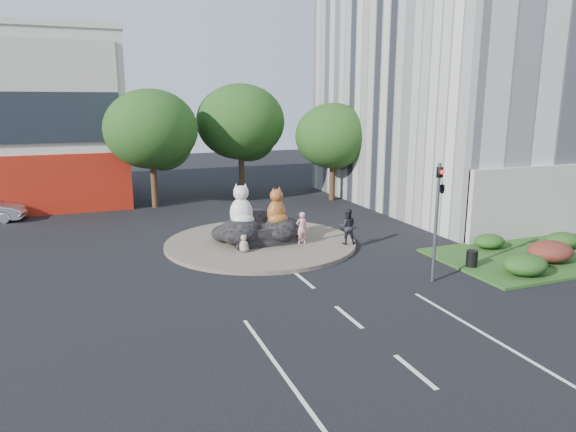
% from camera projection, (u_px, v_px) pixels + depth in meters
% --- Properties ---
extents(ground, '(120.00, 120.00, 0.00)m').
position_uv_depth(ground, '(349.00, 317.00, 18.02)').
color(ground, black).
rests_on(ground, ground).
extents(roundabout_island, '(10.00, 10.00, 0.20)m').
position_uv_depth(roundabout_island, '(261.00, 243.00, 27.11)').
color(roundabout_island, brown).
rests_on(roundabout_island, ground).
extents(rock_plinth, '(3.20, 2.60, 0.90)m').
position_uv_depth(rock_plinth, '(260.00, 233.00, 26.99)').
color(rock_plinth, black).
rests_on(rock_plinth, roundabout_island).
extents(grass_verge, '(10.00, 6.00, 0.12)m').
position_uv_depth(grass_verge, '(540.00, 256.00, 24.94)').
color(grass_verge, '#284818').
rests_on(grass_verge, ground).
extents(tree_left, '(6.46, 6.46, 8.27)m').
position_uv_depth(tree_left, '(152.00, 133.00, 35.59)').
color(tree_left, '#382314').
rests_on(tree_left, ground).
extents(tree_mid, '(6.84, 6.84, 8.76)m').
position_uv_depth(tree_mid, '(241.00, 126.00, 39.80)').
color(tree_mid, '#382314').
rests_on(tree_mid, ground).
extents(tree_right, '(5.70, 5.70, 7.30)m').
position_uv_depth(tree_right, '(333.00, 139.00, 38.45)').
color(tree_right, '#382314').
rests_on(tree_right, ground).
extents(hedge_near_green, '(2.00, 1.60, 0.90)m').
position_uv_depth(hedge_near_green, '(525.00, 265.00, 21.96)').
color(hedge_near_green, '#153B13').
rests_on(hedge_near_green, grass_verge).
extents(hedge_red, '(2.20, 1.76, 0.99)m').
position_uv_depth(hedge_red, '(550.00, 251.00, 23.73)').
color(hedge_red, '#521519').
rests_on(hedge_red, grass_verge).
extents(hedge_mid_green, '(1.80, 1.44, 0.81)m').
position_uv_depth(hedge_mid_green, '(563.00, 240.00, 25.99)').
color(hedge_mid_green, '#153B13').
rests_on(hedge_mid_green, grass_verge).
extents(hedge_back_green, '(1.60, 1.28, 0.72)m').
position_uv_depth(hedge_back_green, '(489.00, 241.00, 25.96)').
color(hedge_back_green, '#153B13').
rests_on(hedge_back_green, grass_verge).
extents(traffic_light, '(0.44, 1.24, 5.00)m').
position_uv_depth(traffic_light, '(440.00, 197.00, 20.83)').
color(traffic_light, '#595B60').
rests_on(traffic_light, ground).
extents(street_lamp, '(2.34, 0.22, 8.06)m').
position_uv_depth(street_lamp, '(488.00, 153.00, 28.79)').
color(street_lamp, '#595B60').
rests_on(street_lamp, ground).
extents(cat_white, '(1.71, 1.61, 2.27)m').
position_uv_depth(cat_white, '(241.00, 205.00, 26.07)').
color(cat_white, silver).
rests_on(cat_white, rock_plinth).
extents(cat_tabby, '(1.48, 1.39, 2.01)m').
position_uv_depth(cat_tabby, '(276.00, 206.00, 26.54)').
color(cat_tabby, '#AF6924').
rests_on(cat_tabby, rock_plinth).
extents(kitten_calico, '(0.70, 0.69, 0.89)m').
position_uv_depth(kitten_calico, '(244.00, 243.00, 25.07)').
color(kitten_calico, white).
rests_on(kitten_calico, roundabout_island).
extents(kitten_white, '(0.66, 0.65, 0.83)m').
position_uv_depth(kitten_white, '(299.00, 235.00, 26.68)').
color(kitten_white, silver).
rests_on(kitten_white, roundabout_island).
extents(pedestrian_pink, '(0.64, 0.44, 1.69)m').
position_uv_depth(pedestrian_pink, '(302.00, 228.00, 26.31)').
color(pedestrian_pink, pink).
rests_on(pedestrian_pink, roundabout_island).
extents(pedestrian_dark, '(1.08, 0.96, 1.85)m').
position_uv_depth(pedestrian_dark, '(347.00, 226.00, 26.34)').
color(pedestrian_dark, black).
rests_on(pedestrian_dark, roundabout_island).
extents(litter_bin, '(0.67, 0.67, 0.74)m').
position_uv_depth(litter_bin, '(472.00, 259.00, 23.09)').
color(litter_bin, black).
rests_on(litter_bin, grass_verge).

